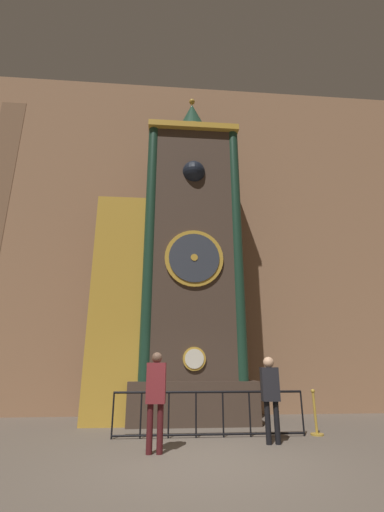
{
  "coord_description": "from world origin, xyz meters",
  "views": [
    {
      "loc": [
        -0.64,
        -5.98,
        1.46
      ],
      "look_at": [
        0.16,
        3.92,
        4.63
      ],
      "focal_mm": 24.0,
      "sensor_mm": 36.0,
      "label": 1
    }
  ],
  "objects_px": {
    "visitor_far": "(270,390)",
    "stanchion_post": "(316,420)",
    "clock_tower": "(177,266)",
    "visitor_near": "(156,391)"
  },
  "relations": [
    {
      "from": "visitor_near",
      "to": "visitor_far",
      "type": "bearing_deg",
      "value": 18.94
    },
    {
      "from": "clock_tower",
      "to": "visitor_near",
      "type": "bearing_deg",
      "value": -98.07
    },
    {
      "from": "visitor_near",
      "to": "stanchion_post",
      "type": "relative_size",
      "value": 1.79
    },
    {
      "from": "visitor_near",
      "to": "visitor_far",
      "type": "distance_m",
      "value": 2.35
    },
    {
      "from": "clock_tower",
      "to": "visitor_near",
      "type": "xyz_separation_m",
      "value": [
        -0.46,
        -3.25,
        -3.27
      ]
    },
    {
      "from": "visitor_far",
      "to": "stanchion_post",
      "type": "height_order",
      "value": "visitor_far"
    },
    {
      "from": "visitor_far",
      "to": "stanchion_post",
      "type": "bearing_deg",
      "value": 36.65
    },
    {
      "from": "clock_tower",
      "to": "stanchion_post",
      "type": "bearing_deg",
      "value": -31.64
    },
    {
      "from": "visitor_near",
      "to": "stanchion_post",
      "type": "bearing_deg",
      "value": 26.3
    },
    {
      "from": "visitor_near",
      "to": "stanchion_post",
      "type": "distance_m",
      "value": 3.82
    }
  ]
}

